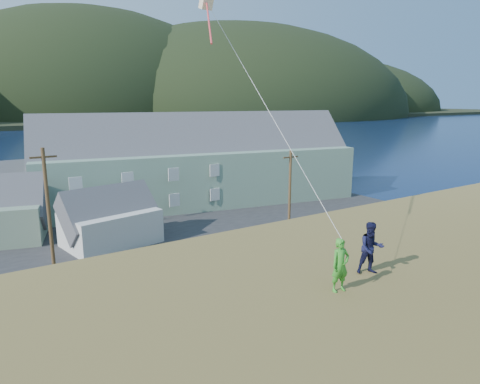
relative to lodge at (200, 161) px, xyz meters
The scene contains 11 objects.
ground 25.81m from the lodge, 130.06° to the right, with size 900.00×900.00×0.00m, color #0A1638.
grass_strip 27.34m from the lodge, 127.31° to the right, with size 110.00×8.00×0.10m, color #4C3D19.
waterfront_lot 17.23m from the lodge, behind, with size 72.00×36.00×0.12m, color #28282B.
far_hills 260.76m from the lodge, 85.75° to the left, with size 760.00×265.00×143.00m.
lodge is the anchor object (origin of this frame).
shed_white 17.81m from the lodge, 144.30° to the right, with size 8.87×6.70×6.40m.
shed_palegreen_far 20.88m from the lodge, 157.04° to the left, with size 10.63×6.28×7.04m.
utility_poles 25.26m from the lodge, 135.02° to the right, with size 32.90×0.24×9.69m.
kite_flyer_green 41.75m from the lodge, 111.67° to the right, with size 0.59×0.39×1.62m, color #329027.
kite_flyer_navy 40.74m from the lodge, 109.52° to the right, with size 0.84×0.66×1.74m, color #121433.
kite_rig 38.03m from the lodge, 116.60° to the right, with size 1.07×3.45×9.88m.
Camera 1 is at (-7.99, -27.72, 12.81)m, focal length 32.00 mm.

